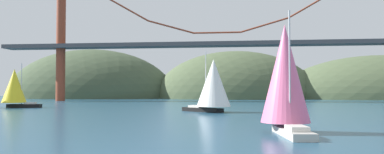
% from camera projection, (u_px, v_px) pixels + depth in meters
% --- Properties ---
extents(headland_center, '(64.78, 44.00, 37.63)m').
position_uv_depth(headland_center, '(235.00, 98.00, 151.04)').
color(headland_center, '#4C5B3D').
rests_on(headland_center, ground_plane).
extents(headland_left, '(71.41, 44.00, 40.50)m').
position_uv_depth(headland_left, '(91.00, 98.00, 158.29)').
color(headland_left, '#425138').
rests_on(headland_left, ground_plane).
extents(headland_right, '(77.73, 44.00, 33.21)m').
position_uv_depth(headland_right, '(381.00, 99.00, 144.38)').
color(headland_right, '#4C5B3D').
rests_on(headland_right, ground_plane).
extents(suspension_bridge, '(133.56, 6.00, 44.52)m').
position_uv_depth(suspension_bridge, '(217.00, 36.00, 112.58)').
color(suspension_bridge, brown).
rests_on(suspension_bridge, ground_plane).
extents(sailboat_white_mainsail, '(9.22, 8.11, 9.72)m').
position_uv_depth(sailboat_white_mainsail, '(213.00, 84.00, 59.68)').
color(sailboat_white_mainsail, black).
rests_on(sailboat_white_mainsail, ground_plane).
extents(sailboat_pink_spinnaker, '(4.53, 8.18, 9.94)m').
position_uv_depth(sailboat_pink_spinnaker, '(285.00, 76.00, 31.65)').
color(sailboat_pink_spinnaker, '#B7B2A8').
rests_on(sailboat_pink_spinnaker, ground_plane).
extents(sailboat_yellow_sail, '(7.91, 5.32, 8.76)m').
position_uv_depth(sailboat_yellow_sail, '(15.00, 87.00, 74.70)').
color(sailboat_yellow_sail, black).
rests_on(sailboat_yellow_sail, ground_plane).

